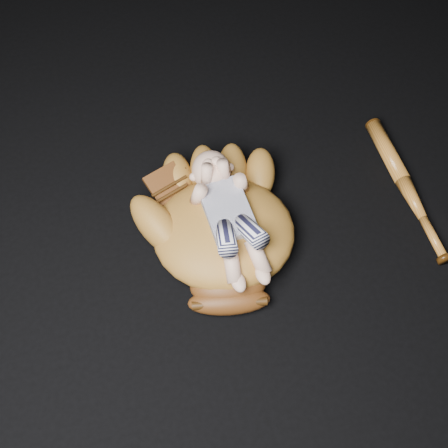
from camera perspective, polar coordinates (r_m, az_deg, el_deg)
The scene contains 3 objects.
baseball_glove at distance 1.34m, azimuth -0.02°, elevation -0.48°, with size 0.42×0.48×0.15m, color brown, non-canonical shape.
newborn_baby at distance 1.29m, azimuth 0.71°, elevation 0.60°, with size 0.17×0.36×0.15m, color #D5A389, non-canonical shape.
baseball_bat at distance 1.54m, azimuth 18.09°, elevation 3.48°, with size 0.04×0.45×0.04m, color #AB6421, non-canonical shape.
Camera 1 is at (-0.33, -0.62, 1.22)m, focal length 45.00 mm.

